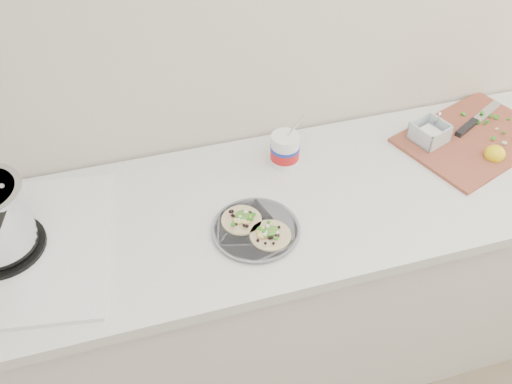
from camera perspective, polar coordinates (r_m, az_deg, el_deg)
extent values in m
cube|color=beige|center=(1.78, 2.69, 15.83)|extent=(3.50, 0.05, 2.60)
cube|color=silver|center=(2.14, 4.43, -9.12)|extent=(2.40, 0.62, 0.86)
cube|color=silver|center=(1.79, 5.41, -0.85)|extent=(2.44, 0.66, 0.04)
cube|color=silver|center=(1.76, -23.91, -5.27)|extent=(0.67, 0.63, 0.01)
cylinder|color=black|center=(1.75, -24.03, -4.97)|extent=(0.24, 0.24, 0.01)
torus|color=black|center=(1.74, -24.19, -4.60)|extent=(0.21, 0.21, 0.02)
cylinder|color=slate|center=(1.66, -0.02, -3.81)|extent=(0.24, 0.24, 0.01)
cylinder|color=slate|center=(1.66, -0.02, -3.70)|extent=(0.26, 0.26, 0.00)
cylinder|color=white|center=(1.85, 2.91, 4.25)|extent=(0.09, 0.09, 0.11)
cylinder|color=red|center=(1.86, 2.90, 4.04)|extent=(0.09, 0.09, 0.04)
cylinder|color=#192D99|center=(1.85, 2.92, 4.48)|extent=(0.10, 0.10, 0.01)
cube|color=brown|center=(2.12, 20.90, 5.04)|extent=(0.58, 0.49, 0.01)
cube|color=white|center=(2.04, 16.91, 5.49)|extent=(0.07, 0.07, 0.03)
ellipsoid|color=yellow|center=(2.04, 22.82, 3.70)|extent=(0.07, 0.07, 0.06)
cube|color=silver|center=(2.24, 21.99, 7.38)|extent=(0.17, 0.12, 0.00)
cube|color=black|center=(2.13, 20.31, 6.06)|extent=(0.11, 0.08, 0.02)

